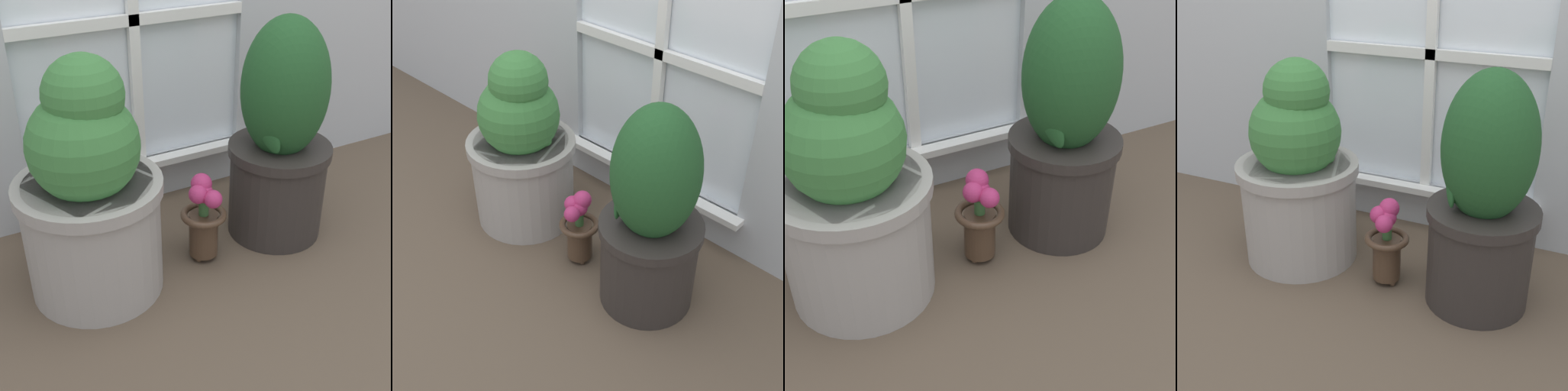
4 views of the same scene
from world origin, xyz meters
The scene contains 4 objects.
ground_plane centered at (0.00, 0.00, 0.00)m, with size 10.00×10.00×0.00m, color brown.
potted_plant_left centered at (-0.31, 0.29, 0.30)m, with size 0.40×0.40×0.69m.
potted_plant_right centered at (0.31, 0.28, 0.33)m, with size 0.33×0.33×0.72m.
flower_vase centered at (0.02, 0.26, 0.15)m, with size 0.14×0.14×0.29m.
Camera 4 is at (0.60, -1.11, 1.02)m, focal length 50.00 mm.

